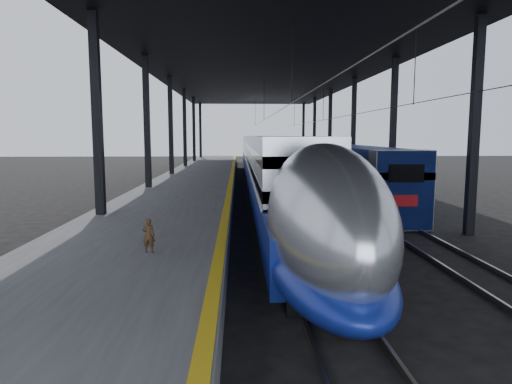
{
  "coord_description": "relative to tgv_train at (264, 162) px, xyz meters",
  "views": [
    {
      "loc": [
        -0.16,
        -13.65,
        4.19
      ],
      "look_at": [
        0.52,
        4.04,
        2.0
      ],
      "focal_mm": 32.0,
      "sensor_mm": 36.0,
      "label": 1
    }
  ],
  "objects": [
    {
      "name": "ground",
      "position": [
        -2.0,
        -25.18,
        -1.94
      ],
      "size": [
        160.0,
        160.0,
        0.0
      ],
      "primitive_type": "plane",
      "color": "black",
      "rests_on": "ground"
    },
    {
      "name": "platform",
      "position": [
        -5.5,
        -5.18,
        -1.44
      ],
      "size": [
        6.0,
        80.0,
        1.0
      ],
      "primitive_type": "cube",
      "color": "#4C4C4F",
      "rests_on": "ground"
    },
    {
      "name": "yellow_strip",
      "position": [
        -2.7,
        -5.18,
        -0.94
      ],
      "size": [
        0.3,
        80.0,
        0.01
      ],
      "primitive_type": "cube",
      "color": "gold",
      "rests_on": "platform"
    },
    {
      "name": "rails",
      "position": [
        2.5,
        -5.18,
        -1.86
      ],
      "size": [
        6.52,
        80.0,
        0.16
      ],
      "color": "slate",
      "rests_on": "ground"
    },
    {
      "name": "canopy",
      "position": [
        -0.1,
        -5.18,
        7.17
      ],
      "size": [
        18.0,
        75.0,
        9.47
      ],
      "color": "black",
      "rests_on": "ground"
    },
    {
      "name": "tgv_train",
      "position": [
        0.0,
        0.0,
        0.0
      ],
      "size": [
        2.9,
        65.2,
        4.16
      ],
      "color": "#B3B5BA",
      "rests_on": "ground"
    },
    {
      "name": "second_train",
      "position": [
        5.0,
        7.62,
        -0.14
      ],
      "size": [
        2.59,
        56.05,
        3.57
      ],
      "color": "navy",
      "rests_on": "ground"
    },
    {
      "name": "child",
      "position": [
        -4.64,
        -26.47,
        -0.47
      ],
      "size": [
        0.36,
        0.25,
        0.95
      ],
      "primitive_type": "imported",
      "rotation": [
        0.0,
        0.0,
        3.09
      ],
      "color": "#432A16",
      "rests_on": "platform"
    }
  ]
}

